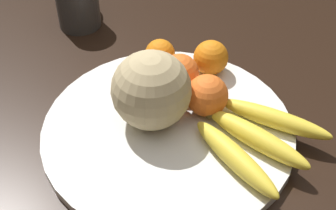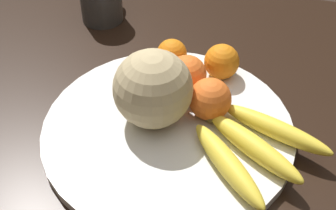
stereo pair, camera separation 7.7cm
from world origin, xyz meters
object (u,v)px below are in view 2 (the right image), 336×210
at_px(fruit_bowl, 168,129).
at_px(orange_front_left, 222,62).
at_px(banana_bunch, 251,146).
at_px(orange_back_left, 187,75).
at_px(orange_mid_center, 210,99).
at_px(produce_tag, 205,90).
at_px(kitchen_table, 189,191).
at_px(melon, 153,89).
at_px(orange_front_right, 172,54).
at_px(orange_back_right, 150,67).

height_order(fruit_bowl, orange_front_left, orange_front_left).
xyz_separation_m(banana_bunch, orange_back_left, (-0.14, 0.13, 0.02)).
bearing_deg(orange_mid_center, produce_tag, 107.75).
relative_size(kitchen_table, banana_bunch, 6.38).
height_order(melon, orange_mid_center, melon).
bearing_deg(orange_back_left, fruit_bowl, -94.94).
height_order(orange_front_right, produce_tag, orange_front_right).
height_order(orange_mid_center, produce_tag, orange_mid_center).
bearing_deg(produce_tag, orange_back_right, 179.07).
bearing_deg(kitchen_table, orange_mid_center, 85.23).
bearing_deg(melon, kitchen_table, -40.75).
bearing_deg(fruit_bowl, banana_bunch, -10.63).
bearing_deg(produce_tag, kitchen_table, -82.17).
height_order(banana_bunch, orange_back_right, orange_back_right).
bearing_deg(melon, orange_mid_center, 19.36).
height_order(kitchen_table, produce_tag, produce_tag).
distance_m(kitchen_table, orange_front_left, 0.25).
distance_m(melon, orange_mid_center, 0.10).
height_order(banana_bunch, orange_front_left, orange_front_left).
xyz_separation_m(melon, orange_mid_center, (0.09, 0.03, -0.03)).
height_order(kitchen_table, orange_back_right, orange_back_right).
distance_m(orange_back_right, produce_tag, 0.11).
bearing_deg(banana_bunch, orange_back_right, 179.83).
xyz_separation_m(orange_front_right, orange_mid_center, (0.10, -0.12, 0.01)).
height_order(melon, orange_back_right, melon).
bearing_deg(orange_mid_center, orange_front_right, 129.49).
relative_size(fruit_bowl, orange_front_right, 7.38).
height_order(banana_bunch, orange_mid_center, orange_mid_center).
distance_m(banana_bunch, orange_front_left, 0.21).
relative_size(orange_front_left, orange_back_right, 1.17).
relative_size(banana_bunch, produce_tag, 2.44).
bearing_deg(banana_bunch, fruit_bowl, -156.45).
distance_m(melon, orange_back_right, 0.12).
bearing_deg(produce_tag, orange_back_left, -167.64).
bearing_deg(banana_bunch, orange_front_right, 167.39).
distance_m(orange_front_left, produce_tag, 0.07).
xyz_separation_m(fruit_bowl, orange_back_right, (-0.07, 0.12, 0.04)).
height_order(orange_mid_center, orange_back_right, orange_mid_center).
bearing_deg(produce_tag, melon, -123.76).
height_order(orange_back_left, orange_back_right, orange_back_left).
height_order(kitchen_table, orange_front_right, orange_front_right).
relative_size(kitchen_table, orange_front_left, 22.70).
relative_size(banana_bunch, orange_back_left, 3.31).
height_order(kitchen_table, orange_front_left, orange_front_left).
bearing_deg(kitchen_table, orange_back_left, 105.68).
bearing_deg(fruit_bowl, orange_mid_center, 36.45).
distance_m(orange_front_right, orange_mid_center, 0.15).
distance_m(melon, orange_front_left, 0.18).
relative_size(orange_front_right, orange_back_left, 0.81).
relative_size(melon, banana_bunch, 0.56).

